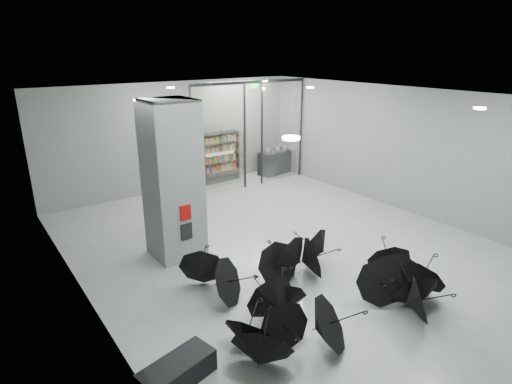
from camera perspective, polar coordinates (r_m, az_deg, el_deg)
room at (r=10.07m, az=6.46°, el=5.86°), size 14.00×14.02×4.01m
column at (r=10.57m, az=-11.31°, el=1.50°), size 1.20×1.20×4.00m
fire_cabinet at (r=10.25m, az=-9.59°, el=-2.80°), size 0.28×0.04×0.38m
info_panel at (r=10.45m, az=-9.44°, el=-5.35°), size 0.30×0.03×0.42m
exit_sign at (r=15.49m, az=-0.23°, el=14.22°), size 0.30×0.06×0.15m
glass_partition at (r=15.87m, az=-0.67°, el=8.36°), size 5.06×0.08×4.00m
bench at (r=7.40m, az=-10.70°, el=-22.98°), size 1.34×0.79×0.40m
bookshelf at (r=16.75m, az=-5.24°, el=4.72°), size 1.84×0.47×2.00m
shop_counter at (r=18.03m, az=2.70°, el=4.13°), size 1.73×0.97×0.98m
umbrella_cluster at (r=8.98m, az=8.41°, el=-13.52°), size 5.74×4.79×1.32m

